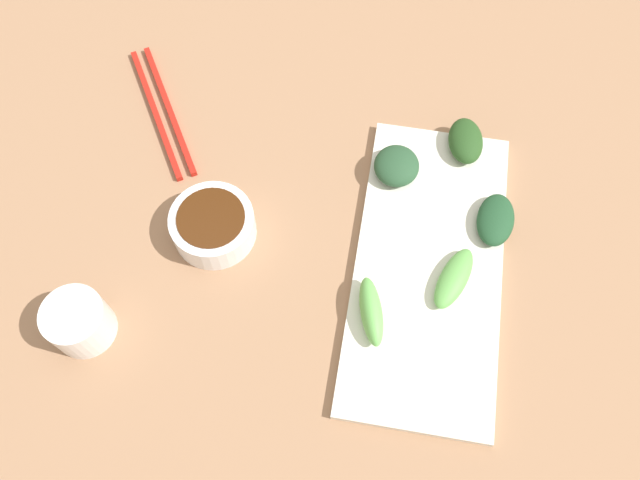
{
  "coord_description": "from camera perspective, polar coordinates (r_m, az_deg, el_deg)",
  "views": [
    {
      "loc": [
        0.04,
        -0.35,
        0.73
      ],
      "look_at": [
        -0.01,
        -0.02,
        0.05
      ],
      "focal_mm": 35.6,
      "sensor_mm": 36.0,
      "label": 1
    }
  ],
  "objects": [
    {
      "name": "tea_cup",
      "position": [
        0.77,
        -20.84,
        -6.9
      ],
      "size": [
        0.07,
        0.07,
        0.06
      ],
      "primitive_type": "cylinder",
      "color": "white",
      "rests_on": "tabletop"
    },
    {
      "name": "sauce_bowl",
      "position": [
        0.79,
        -9.6,
        1.37
      ],
      "size": [
        0.1,
        0.1,
        0.04
      ],
      "color": "white",
      "rests_on": "tabletop"
    },
    {
      "name": "broccoli_stalk_3",
      "position": [
        0.76,
        11.94,
        -3.39
      ],
      "size": [
        0.06,
        0.09,
        0.02
      ],
      "primitive_type": "ellipsoid",
      "rotation": [
        0.0,
        0.0,
        -0.34
      ],
      "color": "#5FA94D",
      "rests_on": "serving_plate"
    },
    {
      "name": "broccoli_leafy_1",
      "position": [
        0.82,
        6.89,
        6.64
      ],
      "size": [
        0.06,
        0.06,
        0.03
      ],
      "primitive_type": "ellipsoid",
      "rotation": [
        0.0,
        0.0,
        -0.01
      ],
      "color": "#274C2F",
      "rests_on": "serving_plate"
    },
    {
      "name": "broccoli_leafy_4",
      "position": [
        0.86,
        12.95,
        8.68
      ],
      "size": [
        0.05,
        0.08,
        0.03
      ],
      "primitive_type": "ellipsoid",
      "rotation": [
        0.0,
        0.0,
        0.14
      ],
      "color": "#254A1E",
      "rests_on": "serving_plate"
    },
    {
      "name": "serving_plate",
      "position": [
        0.78,
        9.68,
        -2.39
      ],
      "size": [
        0.18,
        0.39,
        0.01
      ],
      "primitive_type": "cube",
      "color": "silver",
      "rests_on": "tabletop"
    },
    {
      "name": "broccoli_leafy_0",
      "position": [
        0.81,
        15.5,
        1.76
      ],
      "size": [
        0.05,
        0.08,
        0.02
      ],
      "primitive_type": "ellipsoid",
      "rotation": [
        0.0,
        0.0,
        -0.1
      ],
      "color": "#1F4829",
      "rests_on": "serving_plate"
    },
    {
      "name": "tabletop",
      "position": [
        0.8,
        1.09,
        -0.11
      ],
      "size": [
        2.1,
        2.1,
        0.02
      ],
      "primitive_type": "cube",
      "color": "#9C7354",
      "rests_on": "ground"
    },
    {
      "name": "broccoli_stalk_2",
      "position": [
        0.73,
        4.63,
        -6.4
      ],
      "size": [
        0.05,
        0.09,
        0.03
      ],
      "primitive_type": "ellipsoid",
      "rotation": [
        0.0,
        0.0,
        0.28
      ],
      "color": "#66B754",
      "rests_on": "serving_plate"
    },
    {
      "name": "chopsticks",
      "position": [
        0.92,
        -13.97,
        11.19
      ],
      "size": [
        0.15,
        0.21,
        0.01
      ],
      "rotation": [
        0.0,
        0.0,
        0.56
      ],
      "color": "#B41E14",
      "rests_on": "tabletop"
    }
  ]
}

